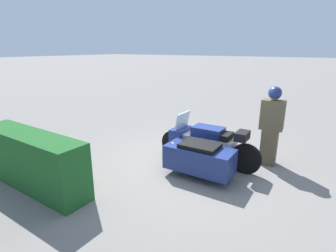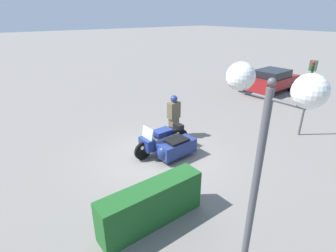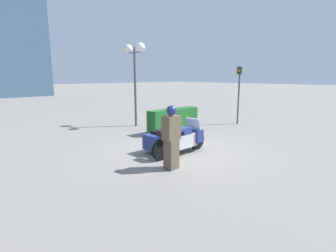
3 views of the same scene
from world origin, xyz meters
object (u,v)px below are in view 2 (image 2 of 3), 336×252
twin_lamp_post (266,118)px  police_motorcycle (168,144)px  officer_rider (174,115)px  hedge_bush_curbside (152,205)px  parked_car_background (271,80)px  traffic_light_far (309,87)px

twin_lamp_post → police_motorcycle: bearing=-111.8°
officer_rider → twin_lamp_post: twin_lamp_post is taller
hedge_bush_curbside → parked_car_background: 13.94m
hedge_bush_curbside → parked_car_background: bearing=-158.6°
police_motorcycle → traffic_light_far: size_ratio=0.77×
police_motorcycle → traffic_light_far: traffic_light_far is taller
officer_rider → parked_car_background: 9.54m
traffic_light_far → parked_car_background: size_ratio=0.76×
parked_car_background → twin_lamp_post: bearing=-151.9°
hedge_bush_curbside → twin_lamp_post: bearing=100.1°
twin_lamp_post → parked_car_background: (-12.54, -7.49, -2.69)m
officer_rider → parked_car_background: (-9.42, -1.50, -0.18)m
police_motorcycle → traffic_light_far: bearing=158.4°
police_motorcycle → traffic_light_far: 6.15m
parked_car_background → hedge_bush_curbside: bearing=-161.3°
police_motorcycle → parked_car_background: 10.95m
officer_rider → twin_lamp_post: (3.13, 5.99, 2.51)m
police_motorcycle → twin_lamp_post: bearing=66.6°
officer_rider → traffic_light_far: bearing=-130.1°
police_motorcycle → officer_rider: officer_rider is taller
twin_lamp_post → officer_rider: bearing=-117.6°
officer_rider → hedge_bush_curbside: bearing=131.2°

